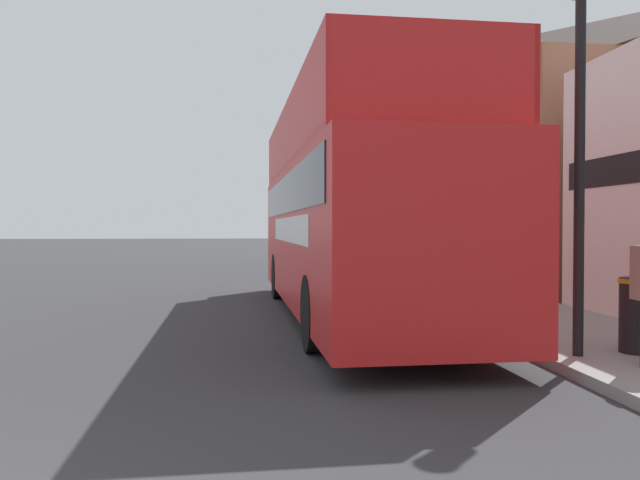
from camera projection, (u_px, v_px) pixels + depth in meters
The scene contains 9 objects.
ground_plane at pixel (189, 274), 23.40m from camera, with size 144.00×144.00×0.00m, color #333335.
sidewalk at pixel (401, 277), 21.24m from camera, with size 2.86×108.00×0.14m.
brick_terrace_rear at pixel (491, 158), 24.85m from camera, with size 6.00×21.08×9.07m.
tour_bus at pixel (349, 222), 12.26m from camera, with size 2.87×11.20×4.12m.
parked_car_ahead_of_bus at pixel (326, 258), 21.64m from camera, with size 1.91×4.19×1.45m.
lamp_post_nearest at pixel (580, 75), 7.82m from camera, with size 0.35×0.35×5.20m.
lamp_post_second at pixel (418, 163), 16.38m from camera, with size 0.35×0.35×4.80m.
lamp_post_third at pixel (360, 181), 24.91m from camera, with size 0.35×0.35×5.09m.
litter_bin at pixel (637, 313), 8.07m from camera, with size 0.48×0.48×0.97m.
Camera 1 is at (2.29, -2.77, 1.77)m, focal length 35.00 mm.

